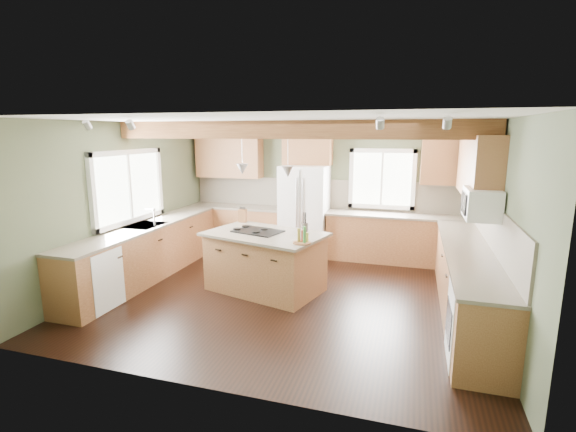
% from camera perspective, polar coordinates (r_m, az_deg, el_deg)
% --- Properties ---
extents(floor, '(5.60, 5.60, 0.00)m').
position_cam_1_polar(floor, '(6.47, 0.01, -10.72)').
color(floor, black).
rests_on(floor, ground).
extents(ceiling, '(5.60, 5.60, 0.00)m').
position_cam_1_polar(ceiling, '(6.00, 0.01, 12.96)').
color(ceiling, silver).
rests_on(ceiling, wall_back).
extents(wall_back, '(5.60, 0.00, 5.60)m').
position_cam_1_polar(wall_back, '(8.50, 4.90, 3.67)').
color(wall_back, '#4D583E').
rests_on(wall_back, ground).
extents(wall_left, '(0.00, 5.00, 5.00)m').
position_cam_1_polar(wall_left, '(7.40, -21.23, 1.79)').
color(wall_left, '#4D583E').
rests_on(wall_left, ground).
extents(wall_right, '(0.00, 5.00, 5.00)m').
position_cam_1_polar(wall_right, '(5.95, 26.79, -0.86)').
color(wall_right, '#4D583E').
rests_on(wall_right, ground).
extents(ceiling_beam, '(5.55, 0.26, 0.26)m').
position_cam_1_polar(ceiling_beam, '(6.09, 0.28, 11.71)').
color(ceiling_beam, '#512B17').
rests_on(ceiling_beam, ceiling).
extents(soffit_trim, '(5.55, 0.20, 0.10)m').
position_cam_1_polar(soffit_trim, '(8.32, 4.90, 12.07)').
color(soffit_trim, '#512B17').
rests_on(soffit_trim, ceiling).
extents(backsplash_back, '(5.58, 0.03, 0.58)m').
position_cam_1_polar(backsplash_back, '(8.50, 4.87, 3.05)').
color(backsplash_back, brown).
rests_on(backsplash_back, wall_back).
extents(backsplash_right, '(0.03, 3.70, 0.58)m').
position_cam_1_polar(backsplash_right, '(6.01, 26.50, -1.59)').
color(backsplash_right, brown).
rests_on(backsplash_right, wall_right).
extents(base_cab_back_left, '(2.02, 0.60, 0.88)m').
position_cam_1_polar(base_cab_back_left, '(8.91, -6.94, -1.63)').
color(base_cab_back_left, brown).
rests_on(base_cab_back_left, floor).
extents(counter_back_left, '(2.06, 0.64, 0.04)m').
position_cam_1_polar(counter_back_left, '(8.82, -7.01, 1.28)').
color(counter_back_left, brown).
rests_on(counter_back_left, base_cab_back_left).
extents(base_cab_back_right, '(2.62, 0.60, 0.88)m').
position_cam_1_polar(base_cab_back_right, '(8.19, 14.61, -3.09)').
color(base_cab_back_right, brown).
rests_on(base_cab_back_right, floor).
extents(counter_back_right, '(2.66, 0.64, 0.04)m').
position_cam_1_polar(counter_back_right, '(8.09, 14.77, 0.07)').
color(counter_back_right, brown).
rests_on(counter_back_right, base_cab_back_right).
extents(base_cab_left, '(0.60, 3.70, 0.88)m').
position_cam_1_polar(base_cab_left, '(7.45, -18.69, -4.78)').
color(base_cab_left, brown).
rests_on(base_cab_left, floor).
extents(counter_left, '(0.64, 3.74, 0.04)m').
position_cam_1_polar(counter_left, '(7.34, -18.92, -1.32)').
color(counter_left, brown).
rests_on(counter_left, base_cab_left).
extents(base_cab_right, '(0.60, 3.70, 0.88)m').
position_cam_1_polar(base_cab_right, '(6.17, 23.23, -8.44)').
color(base_cab_right, brown).
rests_on(base_cab_right, floor).
extents(counter_right, '(0.64, 3.74, 0.04)m').
position_cam_1_polar(counter_right, '(6.04, 23.57, -4.32)').
color(counter_right, brown).
rests_on(counter_right, base_cab_right).
extents(upper_cab_back_left, '(1.40, 0.35, 0.90)m').
position_cam_1_polar(upper_cab_back_left, '(8.90, -8.04, 8.15)').
color(upper_cab_back_left, brown).
rests_on(upper_cab_back_left, wall_back).
extents(upper_cab_over_fridge, '(0.96, 0.35, 0.70)m').
position_cam_1_polar(upper_cab_over_fridge, '(8.32, 2.69, 9.41)').
color(upper_cab_over_fridge, brown).
rests_on(upper_cab_over_fridge, wall_back).
extents(upper_cab_right, '(0.35, 2.20, 0.90)m').
position_cam_1_polar(upper_cab_right, '(6.72, 24.54, 6.22)').
color(upper_cab_right, brown).
rests_on(upper_cab_right, wall_right).
extents(upper_cab_back_corner, '(0.90, 0.35, 0.90)m').
position_cam_1_polar(upper_cab_back_corner, '(8.10, 20.96, 7.21)').
color(upper_cab_back_corner, brown).
rests_on(upper_cab_back_corner, wall_back).
extents(window_left, '(0.04, 1.60, 1.05)m').
position_cam_1_polar(window_left, '(7.40, -21.01, 3.75)').
color(window_left, white).
rests_on(window_left, wall_left).
extents(window_back, '(1.10, 0.04, 1.00)m').
position_cam_1_polar(window_back, '(8.29, 12.72, 4.98)').
color(window_back, white).
rests_on(window_back, wall_back).
extents(sink, '(0.50, 0.65, 0.03)m').
position_cam_1_polar(sink, '(7.34, -18.92, -1.28)').
color(sink, '#262628').
rests_on(sink, counter_left).
extents(faucet, '(0.02, 0.02, 0.28)m').
position_cam_1_polar(faucet, '(7.20, -17.83, -0.26)').
color(faucet, '#B2B2B7').
rests_on(faucet, sink).
extents(dishwasher, '(0.60, 0.60, 0.84)m').
position_cam_1_polar(dishwasher, '(6.48, -25.29, -7.77)').
color(dishwasher, white).
rests_on(dishwasher, floor).
extents(oven, '(0.60, 0.72, 0.84)m').
position_cam_1_polar(oven, '(4.98, 24.71, -13.49)').
color(oven, white).
rests_on(oven, floor).
extents(microwave, '(0.40, 0.70, 0.38)m').
position_cam_1_polar(microwave, '(5.82, 24.97, 1.56)').
color(microwave, white).
rests_on(microwave, wall_right).
extents(pendant_left, '(0.18, 0.18, 0.16)m').
position_cam_1_polar(pendant_left, '(6.49, -6.27, 6.41)').
color(pendant_left, '#B2B2B7').
rests_on(pendant_left, ceiling).
extents(pendant_right, '(0.18, 0.18, 0.16)m').
position_cam_1_polar(pendant_right, '(6.02, -0.02, 6.09)').
color(pendant_right, '#B2B2B7').
rests_on(pendant_right, ceiling).
extents(refrigerator, '(0.90, 0.74, 1.80)m').
position_cam_1_polar(refrigerator, '(8.26, 2.27, 0.67)').
color(refrigerator, white).
rests_on(refrigerator, floor).
extents(island, '(1.86, 1.41, 0.88)m').
position_cam_1_polar(island, '(6.53, -3.12, -6.42)').
color(island, brown).
rests_on(island, floor).
extents(island_top, '(1.99, 1.54, 0.04)m').
position_cam_1_polar(island_top, '(6.41, -3.16, -2.50)').
color(island_top, brown).
rests_on(island_top, island).
extents(cooktop, '(0.82, 0.65, 0.02)m').
position_cam_1_polar(cooktop, '(6.48, -4.17, -2.09)').
color(cooktop, black).
rests_on(cooktop, island_top).
extents(knife_block, '(0.13, 0.10, 0.22)m').
position_cam_1_polar(knife_block, '(7.19, -6.22, 0.04)').
color(knife_block, brown).
rests_on(knife_block, island_top).
extents(utensil_crock, '(0.11, 0.11, 0.14)m').
position_cam_1_polar(utensil_crock, '(6.44, 2.28, -1.59)').
color(utensil_crock, '#423B35').
rests_on(utensil_crock, island_top).
extents(bottle_tray, '(0.31, 0.31, 0.23)m').
position_cam_1_polar(bottle_tray, '(5.78, 1.91, -2.62)').
color(bottle_tray, brown).
rests_on(bottle_tray, island_top).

